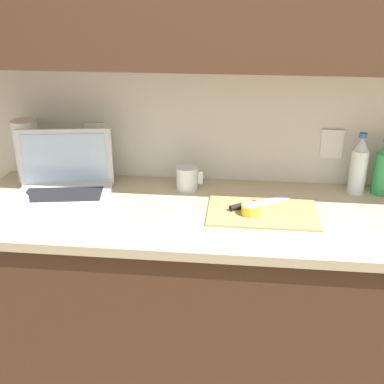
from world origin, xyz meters
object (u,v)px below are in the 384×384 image
laptop (64,181)px  bowl_white (8,205)px  cutting_board (263,212)px  paper_towel_roll (27,151)px  measuring_cup (187,178)px  bottle_oil_tall (383,169)px  lemon_half_cut (251,209)px  knife (250,204)px  bottle_water_clear (359,166)px

laptop → bowl_white: (-0.16, -0.17, -0.04)m
cutting_board → paper_towel_roll: (-0.99, 0.23, 0.13)m
cutting_board → measuring_cup: (-0.30, 0.20, 0.04)m
cutting_board → bottle_oil_tall: bearing=26.1°
measuring_cup → laptop: bearing=-167.5°
bottle_oil_tall → lemon_half_cut: bearing=-153.6°
knife → lemon_half_cut: 0.06m
bottle_oil_tall → bowl_white: (-1.42, -0.32, -0.08)m
bottle_oil_tall → knife: bearing=-159.6°
bowl_white → paper_towel_roll: (-0.04, 0.31, 0.11)m
laptop → knife: bearing=-13.3°
paper_towel_roll → laptop: bearing=-34.8°
bowl_white → paper_towel_roll: 0.33m
cutting_board → bottle_oil_tall: (0.48, 0.23, 0.10)m
lemon_half_cut → bottle_water_clear: size_ratio=0.29×
cutting_board → knife: knife is taller
laptop → measuring_cup: bearing=3.1°
laptop → bowl_white: laptop is taller
knife → laptop: bearing=142.3°
bottle_water_clear → measuring_cup: bearing=-177.0°
laptop → measuring_cup: (0.48, 0.11, -0.01)m
bottle_oil_tall → paper_towel_roll: 1.47m
paper_towel_roll → lemon_half_cut: bearing=-15.1°
knife → bottle_oil_tall: (0.52, 0.19, 0.09)m
knife → measuring_cup: size_ratio=2.14×
lemon_half_cut → bowl_white: 0.91m
laptop → bottle_oil_tall: bearing=-2.9°
lemon_half_cut → bottle_oil_tall: 0.59m
knife → bowl_white: (-0.90, -0.12, 0.01)m
measuring_cup → paper_towel_roll: size_ratio=0.42×
laptop → cutting_board: 0.80m
lemon_half_cut → paper_towel_roll: 0.99m
cutting_board → bowl_white: bearing=-175.0°
bottle_water_clear → lemon_half_cut: bearing=-148.7°
bottle_oil_tall → measuring_cup: bottle_oil_tall is taller
bottle_water_clear → paper_towel_roll: bearing=-179.9°
bottle_water_clear → bowl_white: size_ratio=1.64×
knife → bottle_water_clear: bearing=-9.3°
bowl_white → bottle_oil_tall: bearing=12.5°
bowl_white → laptop: bearing=47.1°
laptop → paper_towel_roll: (-0.20, 0.14, 0.07)m
bowl_white → cutting_board: bearing=5.0°
lemon_half_cut → bottle_oil_tall: size_ratio=0.31×
bottle_oil_tall → paper_towel_roll: size_ratio=0.91×
bottle_oil_tall → paper_towel_roll: bearing=-179.9°
bowl_white → paper_towel_roll: bearing=98.1°
laptop → cutting_board: bearing=-15.8°
knife → bottle_water_clear: (0.43, 0.19, 0.10)m
cutting_board → knife: size_ratio=1.73×
knife → paper_towel_roll: paper_towel_roll is taller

